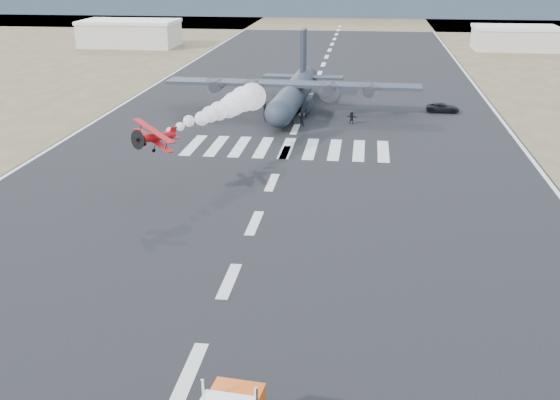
% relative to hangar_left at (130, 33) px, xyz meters
% --- Properties ---
extents(ground, '(500.00, 500.00, 0.00)m').
position_rel_hangar_left_xyz_m(ground, '(52.00, -145.00, -3.41)').
color(ground, black).
rests_on(ground, ground).
extents(scrub_far, '(500.00, 80.00, 0.00)m').
position_rel_hangar_left_xyz_m(scrub_far, '(52.00, 85.00, -3.41)').
color(scrub_far, brown).
rests_on(scrub_far, ground).
extents(runway_markings, '(60.00, 260.00, 0.01)m').
position_rel_hangar_left_xyz_m(runway_markings, '(52.00, -85.00, -3.40)').
color(runway_markings, silver).
rests_on(runway_markings, ground).
extents(hangar_left, '(24.50, 14.50, 6.70)m').
position_rel_hangar_left_xyz_m(hangar_left, '(0.00, 0.00, 0.00)').
color(hangar_left, '#B4AEA0').
rests_on(hangar_left, ground).
extents(hangar_right, '(20.50, 12.50, 5.90)m').
position_rel_hangar_left_xyz_m(hangar_right, '(98.00, 5.00, -0.40)').
color(hangar_right, '#B4AEA0').
rests_on(hangar_right, ground).
extents(aerobatic_biplane, '(5.28, 5.11, 2.89)m').
position_rel_hangar_left_xyz_m(aerobatic_biplane, '(41.28, -114.93, 2.77)').
color(aerobatic_biplane, red).
extents(smoke_trail, '(7.37, 20.36, 3.45)m').
position_rel_hangar_left_xyz_m(smoke_trail, '(46.23, -97.93, 2.90)').
color(smoke_trail, white).
extents(transport_aircraft, '(38.89, 32.03, 11.24)m').
position_rel_hangar_left_xyz_m(transport_aircraft, '(50.49, -72.28, -0.51)').
color(transport_aircraft, '#1D212B').
rests_on(transport_aircraft, ground).
extents(support_vehicle, '(5.10, 2.45, 1.40)m').
position_rel_hangar_left_xyz_m(support_vehicle, '(73.38, -71.24, -2.71)').
color(support_vehicle, black).
rests_on(support_vehicle, ground).
extents(crew_a, '(0.69, 0.62, 1.57)m').
position_rel_hangar_left_xyz_m(crew_a, '(52.94, -78.35, -2.62)').
color(crew_a, black).
rests_on(crew_a, ground).
extents(crew_b, '(1.03, 0.84, 1.84)m').
position_rel_hangar_left_xyz_m(crew_b, '(52.71, -82.62, -2.49)').
color(crew_b, black).
rests_on(crew_b, ground).
extents(crew_c, '(1.13, 1.15, 1.71)m').
position_rel_hangar_left_xyz_m(crew_c, '(38.84, -77.87, -2.55)').
color(crew_c, black).
rests_on(crew_c, ground).
extents(crew_d, '(1.11, 0.73, 1.74)m').
position_rel_hangar_left_xyz_m(crew_d, '(50.20, -77.53, -2.54)').
color(crew_d, black).
rests_on(crew_d, ground).
extents(crew_e, '(0.67, 0.96, 1.82)m').
position_rel_hangar_left_xyz_m(crew_e, '(46.50, -76.69, -2.50)').
color(crew_e, black).
rests_on(crew_e, ground).
extents(crew_f, '(1.72, 0.95, 1.77)m').
position_rel_hangar_left_xyz_m(crew_f, '(59.68, -80.62, -2.52)').
color(crew_f, black).
rests_on(crew_f, ground).
extents(crew_g, '(0.70, 0.76, 1.69)m').
position_rel_hangar_left_xyz_m(crew_g, '(47.20, -81.08, -2.56)').
color(crew_g, black).
rests_on(crew_g, ground).
extents(crew_h, '(1.02, 0.82, 1.82)m').
position_rel_hangar_left_xyz_m(crew_h, '(51.26, -82.15, -2.50)').
color(crew_h, black).
rests_on(crew_h, ground).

